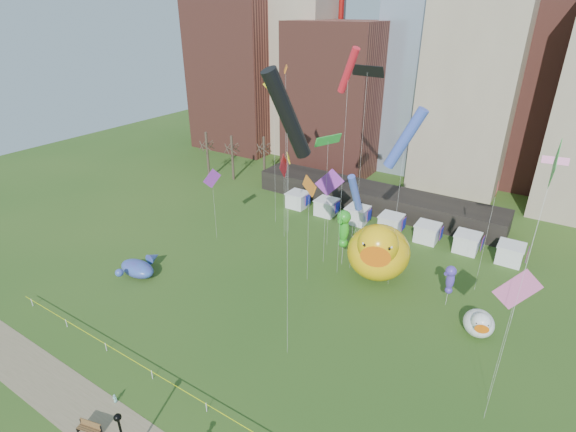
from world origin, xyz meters
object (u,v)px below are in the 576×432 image
Objects in this scene: big_duck at (378,250)px; seahorse_purple at (451,278)px; whale_inflatable at (138,268)px; toddler at (115,398)px; small_duck at (479,323)px; seahorse_green at (344,226)px; park_bench at (90,428)px.

big_duck reaches higher than seahorse_purple.
big_duck reaches higher than whale_inflatable.
seahorse_purple is at bearing 36.25° from toddler.
seahorse_green reaches higher than small_duck.
big_duck is 31.92m from park_bench.
seahorse_green is at bearing -161.90° from seahorse_purple.
toddler is at bearing -147.41° from small_duck.
seahorse_purple is 0.78× the size of whale_inflatable.
seahorse_green is 28.78m from toddler.
big_duck is 8.24m from seahorse_purple.
park_bench is at bearing -93.01° from toddler.
whale_inflatable is (-34.95, -10.35, -0.41)m from small_duck.
whale_inflatable reaches higher than toddler.
whale_inflatable is at bearing -164.14° from big_duck.
big_duck reaches higher than small_duck.
big_duck is at bearing 50.70° from toddler.
big_duck is 4.81m from seahorse_green.
park_bench is at bearing -143.30° from small_duck.
whale_inflatable is at bearing -132.90° from seahorse_purple.
seahorse_purple is (8.16, -1.15, -0.06)m from big_duck.
small_duck is at bearing -35.54° from big_duck.
seahorse_green is (-16.31, 4.30, 3.82)m from small_duck.
park_bench is 2.82m from toddler.
seahorse_green reaches higher than toddler.
whale_inflatable is at bearing 116.69° from park_bench.
seahorse_purple is (12.63, -1.30, -1.82)m from seahorse_green.
small_duck reaches higher than toddler.
big_duck is at bearing -164.00° from seahorse_purple.
small_duck is 36.45m from whale_inflatable.
small_duck is 5.46× the size of toddler.
park_bench is at bearing -97.18° from seahorse_purple.
big_duck is 29.63m from toddler.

